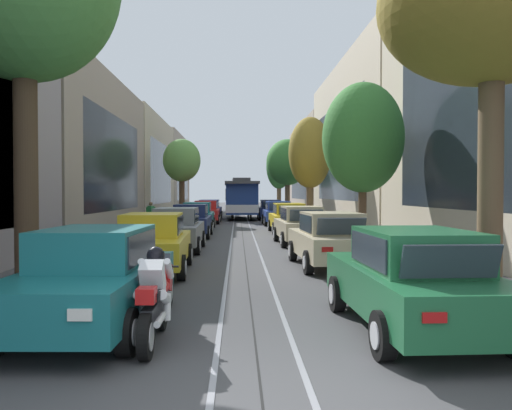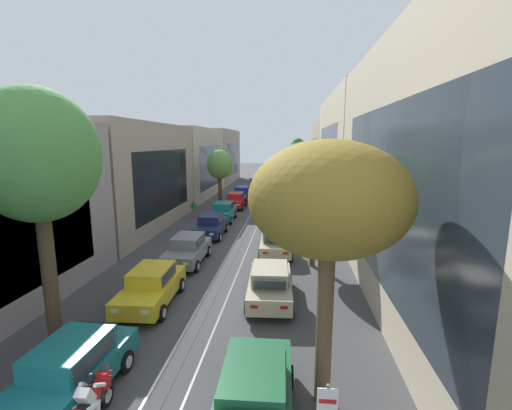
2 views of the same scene
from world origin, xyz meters
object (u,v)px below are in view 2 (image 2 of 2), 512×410
Objects in this scene: parked_car_teal_near_left at (69,372)px; parked_car_blue_far_left at (242,193)px; parked_car_grey_mid_left at (188,249)px; parked_car_teal_fifth_left at (223,212)px; parked_car_beige_second_right at (270,283)px; parked_car_navy_fourth_left at (211,225)px; street_tree_kerb_left_second at (220,165)px; street_tree_kerb_right_second at (314,191)px; parked_car_yellow_second_left at (151,286)px; parked_car_red_sixth_left at (236,200)px; parked_car_green_near_right at (254,395)px; street_tree_kerb_right_far at (298,155)px; street_tree_kerb_right_near at (329,201)px; street_tree_kerb_right_mid at (303,168)px; pedestrian_on_left_pavement at (194,208)px; parked_car_blue_fifth_right at (282,205)px; street_tree_kerb_left_near at (36,158)px; parked_car_beige_mid_right at (276,242)px; parked_car_navy_sixth_right at (283,195)px; cable_car_trolley at (264,186)px; motorcycle_with_rider at (90,404)px; street_tree_kerb_right_fourth at (298,160)px; parked_car_yellow_fourth_right at (281,220)px.

parked_car_teal_near_left and parked_car_blue_far_left have the same top height.
parked_car_grey_mid_left and parked_car_blue_far_left have the same top height.
parked_car_beige_second_right is at bearing -71.78° from parked_car_teal_fifth_left.
parked_car_navy_fourth_left is 0.73× the size of street_tree_kerb_left_second.
parked_car_navy_fourth_left is 0.69× the size of street_tree_kerb_right_second.
parked_car_yellow_second_left is 22.02m from parked_car_red_sixth_left.
parked_car_green_near_right is 0.70× the size of street_tree_kerb_right_second.
street_tree_kerb_right_far reaches higher than parked_car_navy_fourth_left.
street_tree_kerb_right_near is at bearing -89.97° from street_tree_kerb_right_far.
pedestrian_on_left_pavement is at bearing -176.51° from street_tree_kerb_right_mid.
parked_car_red_sixth_left is 1.00× the size of parked_car_blue_far_left.
parked_car_blue_fifth_right is 25.28m from street_tree_kerb_right_near.
street_tree_kerb_left_near is (-1.91, -8.61, 5.52)m from parked_car_grey_mid_left.
parked_car_yellow_second_left is 0.70× the size of street_tree_kerb_right_second.
parked_car_blue_far_left is at bearing 101.78° from street_tree_kerb_right_near.
street_tree_kerb_right_second reaches higher than parked_car_teal_fifth_left.
parked_car_beige_mid_right is (4.84, -14.80, 0.00)m from parked_car_red_sixth_left.
parked_car_navy_sixth_right is (-0.12, 32.56, 0.00)m from parked_car_green_near_right.
street_tree_kerb_right_far is (6.68, 39.97, 4.06)m from parked_car_yellow_second_left.
street_tree_kerb_right_mid is (0.05, 22.44, -0.84)m from street_tree_kerb_right_near.
street_tree_kerb_right_mid is at bearing -67.17° from cable_car_trolley.
parked_car_teal_near_left is 8.11m from parked_car_beige_second_right.
cable_car_trolley is at bearing 112.83° from street_tree_kerb_right_mid.
street_tree_kerb_left_second is 3.76× the size of pedestrian_on_left_pavement.
pedestrian_on_left_pavement is at bearing 104.01° from parked_car_grey_mid_left.
street_tree_kerb_right_far is at bearing 90.03° from street_tree_kerb_right_near.
street_tree_kerb_left_near reaches higher than parked_car_navy_sixth_right.
street_tree_kerb_right_far is (-0.07, 22.49, 0.30)m from street_tree_kerb_right_mid.
pedestrian_on_left_pavement is (-2.85, 0.82, 0.09)m from parked_car_teal_fifth_left.
parked_car_beige_mid_right is 1.01× the size of parked_car_blue_fifth_right.
street_tree_kerb_left_near reaches higher than parked_car_navy_fourth_left.
street_tree_kerb_left_near is at bearing -95.36° from parked_car_teal_fifth_left.
motorcycle_with_rider is at bearing -96.82° from street_tree_kerb_right_far.
parked_car_blue_fifth_right is at bearing -99.61° from street_tree_kerb_right_fourth.
street_tree_kerb_right_mid is (6.72, 6.56, 3.76)m from parked_car_navy_fourth_left.
street_tree_kerb_left_near reaches higher than parked_car_yellow_second_left.
parked_car_navy_fourth_left is at bearing -90.23° from parked_car_red_sixth_left.
parked_car_beige_mid_right is 1.01× the size of parked_car_navy_sixth_right.
street_tree_kerb_left_near is (-6.91, -16.72, 5.52)m from parked_car_yellow_fourth_right.
street_tree_kerb_right_far is at bearing 79.17° from parked_car_grey_mid_left.
parked_car_yellow_fourth_right is (5.08, -2.80, 0.00)m from parked_car_teal_fifth_left.
parked_car_grey_mid_left is at bearing -118.66° from street_tree_kerb_right_mid.
parked_car_beige_mid_right is 19.35m from parked_car_navy_sixth_right.
parked_car_red_sixth_left is 8.91m from street_tree_kerb_right_mid.
parked_car_teal_near_left is 0.60× the size of street_tree_kerb_right_far.
parked_car_green_near_right is (5.06, -22.06, 0.00)m from parked_car_teal_fifth_left.
street_tree_kerb_left_second is at bearing -149.22° from parked_car_navy_sixth_right.
pedestrian_on_left_pavement is (-2.94, 5.97, 0.09)m from parked_car_navy_fourth_left.
cable_car_trolley is (2.51, 16.57, 0.86)m from parked_car_navy_fourth_left.
parked_car_blue_fifth_right is (4.87, -2.19, 0.00)m from parked_car_red_sixth_left.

